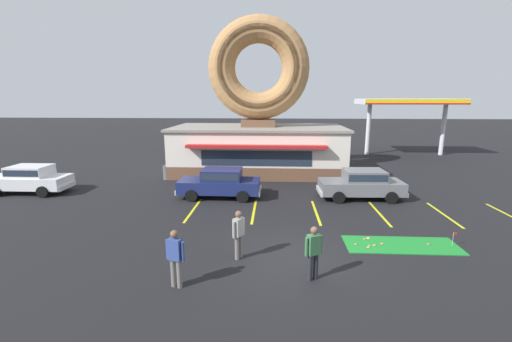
% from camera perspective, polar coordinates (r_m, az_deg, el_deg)
% --- Properties ---
extents(ground_plane, '(160.00, 160.00, 0.00)m').
position_cam_1_polar(ground_plane, '(12.12, 5.93, -14.45)').
color(ground_plane, black).
extents(donut_shop_building, '(12.30, 6.75, 10.96)m').
position_cam_1_polar(donut_shop_building, '(24.85, 0.41, 8.30)').
color(donut_shop_building, brown).
rests_on(donut_shop_building, ground).
extents(putting_mat, '(4.16, 1.55, 0.03)m').
position_cam_1_polar(putting_mat, '(14.16, 23.05, -11.29)').
color(putting_mat, '#1E842D').
rests_on(putting_mat, ground).
extents(mini_donut_near_left, '(0.13, 0.13, 0.04)m').
position_cam_1_polar(mini_donut_near_left, '(13.93, 20.24, -11.30)').
color(mini_donut_near_left, '#D17F47').
rests_on(mini_donut_near_left, putting_mat).
extents(mini_donut_near_right, '(0.13, 0.13, 0.04)m').
position_cam_1_polar(mini_donut_near_right, '(14.14, 17.62, -10.76)').
color(mini_donut_near_right, '#A5724C').
rests_on(mini_donut_near_right, putting_mat).
extents(mini_donut_mid_left, '(0.13, 0.13, 0.04)m').
position_cam_1_polar(mini_donut_mid_left, '(14.58, 26.77, -10.82)').
color(mini_donut_mid_left, '#A5724C').
rests_on(mini_donut_mid_left, putting_mat).
extents(mini_donut_mid_centre, '(0.13, 0.13, 0.04)m').
position_cam_1_polar(mini_donut_mid_centre, '(14.26, 18.19, -10.60)').
color(mini_donut_mid_centre, '#E5C666').
rests_on(mini_donut_mid_centre, putting_mat).
extents(mini_donut_mid_right, '(0.13, 0.13, 0.04)m').
position_cam_1_polar(mini_donut_mid_right, '(13.70, 19.11, -11.62)').
color(mini_donut_mid_right, '#D17F47').
rests_on(mini_donut_mid_right, putting_mat).
extents(mini_donut_far_left, '(0.13, 0.13, 0.04)m').
position_cam_1_polar(mini_donut_far_left, '(13.47, 18.19, -11.98)').
color(mini_donut_far_left, '#D17F47').
rests_on(mini_donut_far_left, putting_mat).
extents(mini_donut_far_centre, '(0.13, 0.13, 0.04)m').
position_cam_1_polar(mini_donut_far_centre, '(13.58, 16.26, -11.64)').
color(mini_donut_far_centre, '#A5724C').
rests_on(mini_donut_far_centre, putting_mat).
extents(golf_ball, '(0.04, 0.04, 0.04)m').
position_cam_1_polar(golf_ball, '(13.64, 18.35, -11.66)').
color(golf_ball, white).
rests_on(golf_ball, putting_mat).
extents(putting_flag_pin, '(0.13, 0.01, 0.55)m').
position_cam_1_polar(putting_flag_pin, '(14.73, 30.15, -9.32)').
color(putting_flag_pin, silver).
rests_on(putting_flag_pin, putting_mat).
extents(car_grey, '(4.62, 2.11, 1.60)m').
position_cam_1_polar(car_grey, '(19.40, 17.23, -1.94)').
color(car_grey, slate).
rests_on(car_grey, ground).
extents(car_navy, '(4.58, 2.02, 1.60)m').
position_cam_1_polar(car_navy, '(18.87, -5.96, -1.83)').
color(car_navy, navy).
rests_on(car_navy, ground).
extents(car_white, '(4.57, 2.00, 1.60)m').
position_cam_1_polar(car_white, '(23.59, -33.57, -1.00)').
color(car_white, silver).
rests_on(car_white, ground).
extents(pedestrian_blue_sweater_man, '(0.54, 0.39, 1.70)m').
position_cam_1_polar(pedestrian_blue_sweater_man, '(10.62, 9.55, -12.95)').
color(pedestrian_blue_sweater_man, '#232328').
rests_on(pedestrian_blue_sweater_man, ground).
extents(pedestrian_hooded_kid, '(0.41, 0.52, 1.71)m').
position_cam_1_polar(pedestrian_hooded_kid, '(11.77, -2.90, -10.16)').
color(pedestrian_hooded_kid, slate).
rests_on(pedestrian_hooded_kid, ground).
extents(pedestrian_leather_jacket_man, '(0.58, 0.34, 1.75)m').
position_cam_1_polar(pedestrian_leather_jacket_man, '(10.35, -13.29, -13.57)').
color(pedestrian_leather_jacket_man, slate).
rests_on(pedestrian_leather_jacket_man, ground).
extents(trash_bin, '(0.57, 0.57, 0.97)m').
position_cam_1_polar(trash_bin, '(23.77, -14.56, -0.17)').
color(trash_bin, '#51565B').
rests_on(trash_bin, ground).
extents(gas_station_canopy, '(9.00, 4.46, 5.30)m').
position_cam_1_polar(gas_station_canopy, '(35.66, 24.00, 10.25)').
color(gas_station_canopy, silver).
rests_on(gas_station_canopy, ground).
extents(parking_stripe_far_left, '(0.12, 3.60, 0.01)m').
position_cam_1_polar(parking_stripe_far_left, '(17.19, -10.44, -6.40)').
color(parking_stripe_far_left, yellow).
rests_on(parking_stripe_far_left, ground).
extents(parking_stripe_left, '(0.12, 3.60, 0.01)m').
position_cam_1_polar(parking_stripe_left, '(16.76, -0.34, -6.69)').
color(parking_stripe_left, yellow).
rests_on(parking_stripe_left, ground).
extents(parking_stripe_mid_left, '(0.12, 3.60, 0.01)m').
position_cam_1_polar(parking_stripe_mid_left, '(16.85, 9.97, -6.77)').
color(parking_stripe_mid_left, yellow).
rests_on(parking_stripe_mid_left, ground).
extents(parking_stripe_centre, '(0.12, 3.60, 0.01)m').
position_cam_1_polar(parking_stripe_centre, '(17.47, 19.85, -6.64)').
color(parking_stripe_centre, yellow).
rests_on(parking_stripe_centre, ground).
extents(parking_stripe_mid_right, '(0.12, 3.60, 0.01)m').
position_cam_1_polar(parking_stripe_mid_right, '(18.56, 28.80, -6.35)').
color(parking_stripe_mid_right, yellow).
rests_on(parking_stripe_mid_right, ground).
extents(parking_stripe_right, '(0.12, 3.60, 0.01)m').
position_cam_1_polar(parking_stripe_right, '(20.04, 36.59, -5.98)').
color(parking_stripe_right, yellow).
rests_on(parking_stripe_right, ground).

